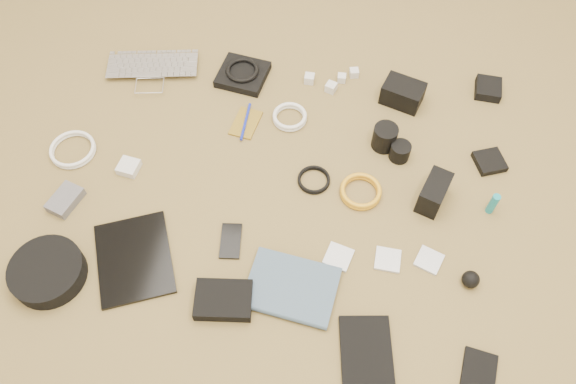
% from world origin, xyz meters
% --- Properties ---
extents(laptop, '(0.35, 0.28, 0.02)m').
position_xyz_m(laptop, '(-0.51, 0.37, 0.01)').
color(laptop, '#B5B5BA').
rests_on(laptop, ground).
extents(headphone_pouch, '(0.18, 0.17, 0.03)m').
position_xyz_m(headphone_pouch, '(-0.20, 0.42, 0.01)').
color(headphone_pouch, black).
rests_on(headphone_pouch, ground).
extents(headphones, '(0.15, 0.15, 0.01)m').
position_xyz_m(headphones, '(-0.20, 0.42, 0.04)').
color(headphones, black).
rests_on(headphones, headphone_pouch).
extents(charger_a, '(0.03, 0.03, 0.03)m').
position_xyz_m(charger_a, '(0.03, 0.44, 0.02)').
color(charger_a, silver).
rests_on(charger_a, ground).
extents(charger_b, '(0.03, 0.03, 0.03)m').
position_xyz_m(charger_b, '(0.14, 0.47, 0.01)').
color(charger_b, silver).
rests_on(charger_b, ground).
extents(charger_c, '(0.04, 0.04, 0.03)m').
position_xyz_m(charger_c, '(0.18, 0.50, 0.01)').
color(charger_c, silver).
rests_on(charger_c, ground).
extents(charger_d, '(0.04, 0.04, 0.03)m').
position_xyz_m(charger_d, '(0.11, 0.42, 0.02)').
color(charger_d, silver).
rests_on(charger_d, ground).
extents(dslr_camera, '(0.15, 0.12, 0.07)m').
position_xyz_m(dslr_camera, '(0.34, 0.41, 0.04)').
color(dslr_camera, black).
rests_on(dslr_camera, ground).
extents(lens_pouch, '(0.09, 0.10, 0.03)m').
position_xyz_m(lens_pouch, '(0.63, 0.50, 0.02)').
color(lens_pouch, black).
rests_on(lens_pouch, ground).
extents(notebook_olive, '(0.09, 0.13, 0.01)m').
position_xyz_m(notebook_olive, '(-0.15, 0.22, 0.00)').
color(notebook_olive, olive).
rests_on(notebook_olive, ground).
extents(pen_blue, '(0.01, 0.15, 0.01)m').
position_xyz_m(pen_blue, '(-0.15, 0.22, 0.01)').
color(pen_blue, '#1524B2').
rests_on(pen_blue, notebook_olive).
extents(cable_white_a, '(0.15, 0.15, 0.01)m').
position_xyz_m(cable_white_a, '(-0.01, 0.27, 0.01)').
color(cable_white_a, white).
rests_on(cable_white_a, ground).
extents(lens_a, '(0.08, 0.08, 0.08)m').
position_xyz_m(lens_a, '(0.30, 0.21, 0.04)').
color(lens_a, black).
rests_on(lens_a, ground).
extents(lens_b, '(0.07, 0.07, 0.06)m').
position_xyz_m(lens_b, '(0.35, 0.18, 0.03)').
color(lens_b, black).
rests_on(lens_b, ground).
extents(card_reader, '(0.11, 0.11, 0.02)m').
position_xyz_m(card_reader, '(0.63, 0.20, 0.01)').
color(card_reader, black).
rests_on(card_reader, ground).
extents(power_brick, '(0.07, 0.07, 0.03)m').
position_xyz_m(power_brick, '(-0.46, -0.02, 0.01)').
color(power_brick, silver).
rests_on(power_brick, ground).
extents(cable_white_b, '(0.15, 0.15, 0.01)m').
position_xyz_m(cable_white_b, '(-0.66, 0.02, 0.01)').
color(cable_white_b, white).
rests_on(cable_white_b, ground).
extents(cable_black, '(0.11, 0.11, 0.01)m').
position_xyz_m(cable_black, '(0.11, 0.04, 0.00)').
color(cable_black, black).
rests_on(cable_black, ground).
extents(cable_yellow, '(0.15, 0.15, 0.01)m').
position_xyz_m(cable_yellow, '(0.25, 0.02, 0.01)').
color(cable_yellow, gold).
rests_on(cable_yellow, ground).
extents(flash, '(0.10, 0.13, 0.09)m').
position_xyz_m(flash, '(0.46, 0.03, 0.05)').
color(flash, black).
rests_on(flash, ground).
extents(lens_cleaner, '(0.02, 0.02, 0.08)m').
position_xyz_m(lens_cleaner, '(0.63, 0.03, 0.04)').
color(lens_cleaner, teal).
rests_on(lens_cleaner, ground).
extents(battery_charger, '(0.09, 0.12, 0.03)m').
position_xyz_m(battery_charger, '(-0.61, -0.16, 0.01)').
color(battery_charger, '#58575C').
rests_on(battery_charger, ground).
extents(tablet, '(0.29, 0.32, 0.01)m').
position_xyz_m(tablet, '(-0.35, -0.31, 0.01)').
color(tablet, black).
rests_on(tablet, ground).
extents(phone, '(0.07, 0.12, 0.01)m').
position_xyz_m(phone, '(-0.10, -0.20, 0.00)').
color(phone, black).
rests_on(phone, ground).
extents(filter_case_left, '(0.09, 0.09, 0.01)m').
position_xyz_m(filter_case_left, '(0.21, -0.20, 0.00)').
color(filter_case_left, silver).
rests_on(filter_case_left, ground).
extents(filter_case_mid, '(0.07, 0.07, 0.01)m').
position_xyz_m(filter_case_mid, '(0.35, -0.19, 0.00)').
color(filter_case_mid, silver).
rests_on(filter_case_mid, ground).
extents(filter_case_right, '(0.09, 0.09, 0.01)m').
position_xyz_m(filter_case_right, '(0.46, -0.17, 0.00)').
color(filter_case_right, silver).
rests_on(filter_case_right, ground).
extents(air_blower, '(0.06, 0.06, 0.05)m').
position_xyz_m(air_blower, '(0.57, -0.21, 0.02)').
color(air_blower, black).
rests_on(air_blower, ground).
extents(headphone_case, '(0.25, 0.25, 0.06)m').
position_xyz_m(headphone_case, '(-0.56, -0.39, 0.03)').
color(headphone_case, black).
rests_on(headphone_case, ground).
extents(drive_case, '(0.16, 0.13, 0.04)m').
position_xyz_m(drive_case, '(-0.07, -0.39, 0.02)').
color(drive_case, black).
rests_on(drive_case, ground).
extents(paperback, '(0.26, 0.20, 0.02)m').
position_xyz_m(paperback, '(0.09, -0.41, 0.01)').
color(paperback, '#40566D').
rests_on(paperback, ground).
extents(notebook_black_a, '(0.17, 0.23, 0.02)m').
position_xyz_m(notebook_black_a, '(0.32, -0.47, 0.01)').
color(notebook_black_a, black).
rests_on(notebook_black_a, ground).
extents(notebook_black_b, '(0.10, 0.14, 0.01)m').
position_xyz_m(notebook_black_b, '(0.60, -0.46, 0.01)').
color(notebook_black_b, black).
rests_on(notebook_black_b, ground).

